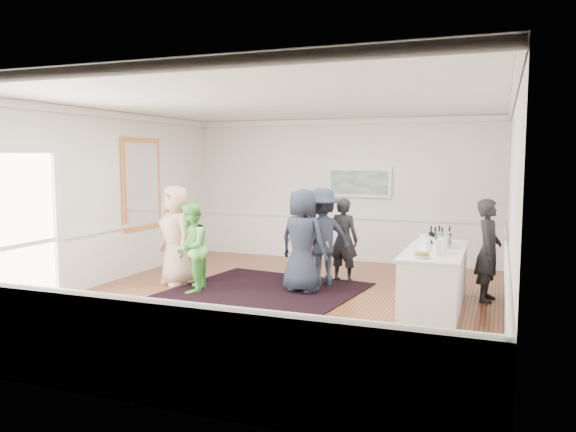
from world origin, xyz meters
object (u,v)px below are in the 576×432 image
at_px(guest_navy, 302,241).
at_px(guest_dark_b, 343,240).
at_px(bartender, 488,250).
at_px(guest_green, 191,248).
at_px(serving_table, 435,279).
at_px(ice_bucket, 443,240).
at_px(guest_lilac, 307,244).
at_px(guest_tan, 176,235).
at_px(nut_bowl, 422,255).
at_px(guest_dark_a, 322,237).

bearing_deg(guest_navy, guest_dark_b, -99.56).
bearing_deg(bartender, guest_navy, 106.34).
height_order(bartender, guest_green, bartender).
xyz_separation_m(serving_table, guest_dark_b, (-1.83, 1.34, 0.33)).
height_order(bartender, ice_bucket, bartender).
xyz_separation_m(serving_table, guest_navy, (-2.27, 0.28, 0.43)).
distance_m(guest_lilac, guest_dark_b, 0.76).
bearing_deg(guest_navy, guest_green, 34.17).
height_order(bartender, guest_dark_b, bartender).
relative_size(guest_tan, guest_lilac, 1.21).
bearing_deg(guest_lilac, serving_table, 171.13).
xyz_separation_m(guest_green, nut_bowl, (3.98, -0.43, 0.19)).
relative_size(guest_green, guest_lilac, 1.03).
relative_size(bartender, guest_tan, 0.91).
relative_size(guest_dark_a, nut_bowl, 7.76).
height_order(guest_lilac, ice_bucket, guest_lilac).
distance_m(bartender, guest_tan, 5.43).
bearing_deg(guest_dark_b, nut_bowl, 138.03).
bearing_deg(serving_table, nut_bowl, -96.32).
height_order(guest_dark_a, ice_bucket, guest_dark_a).
distance_m(bartender, guest_navy, 3.07).
height_order(guest_green, guest_lilac, guest_green).
distance_m(ice_bucket, nut_bowl, 1.07).
xyz_separation_m(guest_green, guest_navy, (1.81, 0.70, 0.12)).
relative_size(guest_dark_a, guest_navy, 0.99).
distance_m(guest_navy, nut_bowl, 2.45).
bearing_deg(guest_tan, guest_navy, 40.43).
relative_size(guest_dark_b, guest_navy, 0.88).
bearing_deg(bartender, guest_dark_b, 84.59).
distance_m(guest_green, guest_navy, 1.94).
relative_size(bartender, guest_navy, 0.93).
xyz_separation_m(guest_tan, nut_bowl, (4.52, -0.83, 0.05)).
bearing_deg(guest_tan, guest_green, -3.30).
relative_size(ice_bucket, nut_bowl, 1.13).
bearing_deg(guest_green, guest_lilac, 110.13).
relative_size(guest_navy, ice_bucket, 6.92).
distance_m(bartender, guest_dark_b, 2.64).
distance_m(guest_dark_a, ice_bucket, 2.29).
bearing_deg(guest_dark_a, nut_bowl, 98.12).
relative_size(serving_table, guest_lilac, 1.52).
bearing_deg(serving_table, guest_tan, -179.67).
xyz_separation_m(serving_table, guest_dark_a, (-2.10, 0.85, 0.42)).
height_order(guest_green, guest_navy, guest_navy).
bearing_deg(guest_green, guest_tan, -141.70).
bearing_deg(guest_dark_a, guest_green, -8.69).
distance_m(guest_dark_b, guest_navy, 1.16).
relative_size(guest_dark_a, guest_dark_b, 1.12).
xyz_separation_m(serving_table, guest_green, (-4.07, -0.42, 0.31)).
bearing_deg(guest_tan, guest_lilac, 53.22).
bearing_deg(serving_table, guest_navy, 173.02).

